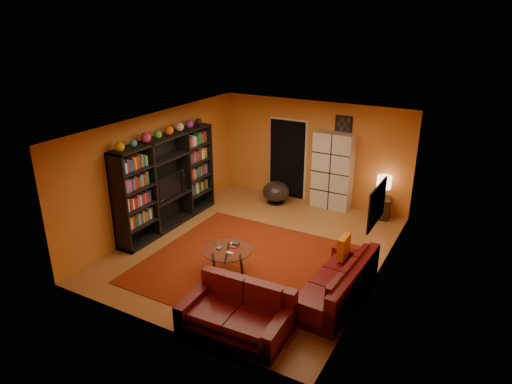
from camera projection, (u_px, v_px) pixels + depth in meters
The scene contains 20 objects.
floor at pixel (256, 247), 9.57m from camera, with size 6.00×6.00×0.00m, color brown.
ceiling at pixel (256, 126), 8.61m from camera, with size 6.00×6.00×0.00m, color white.
wall_back at pixel (313, 152), 11.54m from camera, with size 6.00×6.00×0.00m, color #BD6E29.
wall_front at pixel (157, 255), 6.65m from camera, with size 6.00×6.00×0.00m, color #BD6E29.
wall_left at pixel (159, 170), 10.21m from camera, with size 6.00×6.00×0.00m, color #BD6E29.
wall_right at pixel (381, 214), 7.97m from camera, with size 6.00×6.00×0.00m, color #BD6E29.
rug at pixel (243, 263), 8.95m from camera, with size 3.60×3.60×0.01m, color #59180A.
doorway at pixel (287, 159), 11.92m from camera, with size 0.95×0.10×2.04m, color black.
wall_art_right at pixel (377, 204), 7.62m from camera, with size 0.03×1.00×0.70m, color black.
wall_art_back at pixel (344, 127), 10.91m from camera, with size 0.42×0.03×0.52m, color black.
entertainment_unit at pixel (167, 182), 10.21m from camera, with size 0.45×3.00×2.10m, color black.
tv at pixel (167, 186), 10.14m from camera, with size 0.13×0.98×0.56m, color black.
sofa at pixel (339, 285), 7.72m from camera, with size 0.96×2.14×0.85m.
loveseat at pixel (239, 312), 7.04m from camera, with size 1.68×1.04×0.85m.
throw_pillow at pixel (344, 247), 8.27m from camera, with size 0.12×0.42×0.42m, color orange.
coffee_table at pixel (227, 252), 8.51m from camera, with size 0.94×0.94×0.47m.
storage_cabinet at pixel (333, 171), 11.22m from camera, with size 0.96×0.43×1.92m, color #BAB7AC.
bowl_chair at pixel (276, 192), 11.71m from camera, with size 0.70×0.70×0.57m.
side_table at pixel (381, 208), 10.86m from camera, with size 0.40×0.40×0.50m, color black.
table_lamp at pixel (384, 183), 10.63m from camera, with size 0.33×0.33×0.55m.
Camera 1 is at (4.09, -7.42, 4.58)m, focal length 32.00 mm.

